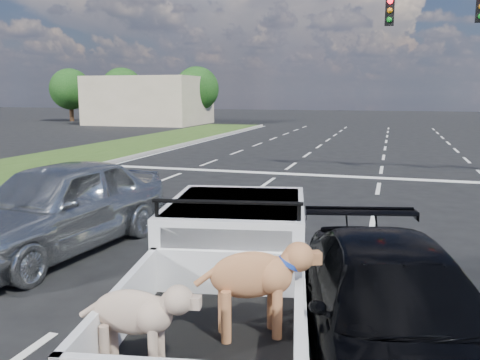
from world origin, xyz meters
name	(u,v)px	position (x,y,z in m)	size (l,w,h in m)	color
ground	(256,268)	(0.00, 0.00, 0.00)	(160.00, 160.00, 0.00)	black
road_markings	(314,194)	(0.00, 6.56, 0.01)	(17.75, 60.00, 0.01)	silver
curb_left	(38,180)	(-9.05, 6.00, 0.07)	(0.15, 60.00, 0.14)	#9D9890
building_left	(150,101)	(-20.00, 36.00, 2.20)	(10.00, 8.00, 4.40)	beige
tree_far_a	(70,89)	(-30.00, 38.00, 3.29)	(4.20, 4.20, 5.40)	#332114
tree_far_b	(122,89)	(-24.00, 38.00, 3.29)	(4.20, 4.20, 5.40)	#332114
tree_far_c	(197,89)	(-16.00, 38.00, 3.29)	(4.20, 4.20, 5.40)	#332114
pickup_truck	(227,287)	(0.46, -2.95, 0.83)	(2.53, 4.99, 1.78)	black
silver_sedan	(57,206)	(-3.75, -0.15, 0.84)	(1.99, 4.95, 1.69)	#ADB0B4
black_coupe	(395,313)	(2.20, -2.72, 0.66)	(1.85, 4.56, 1.32)	black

